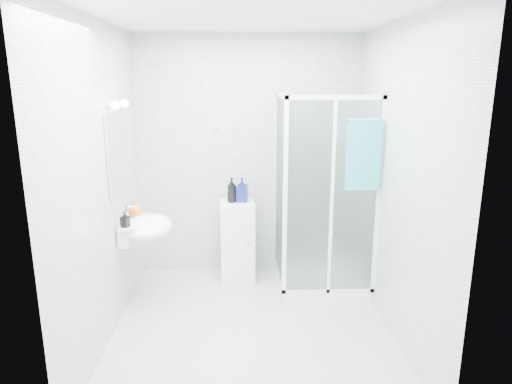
{
  "coord_description": "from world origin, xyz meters",
  "views": [
    {
      "loc": [
        -0.09,
        -3.61,
        2.14
      ],
      "look_at": [
        0.05,
        0.35,
        1.15
      ],
      "focal_mm": 32.0,
      "sensor_mm": 36.0,
      "label": 1
    }
  ],
  "objects_px": {
    "wall_basin": "(144,227)",
    "storage_cabinet": "(237,241)",
    "hand_towel": "(364,153)",
    "soap_dispenser_orange": "(135,208)",
    "shampoo_bottle_b": "(242,189)",
    "soap_dispenser_black": "(125,219)",
    "shower_enclosure": "(315,248)",
    "shampoo_bottle_a": "(232,190)"
  },
  "relations": [
    {
      "from": "wall_basin",
      "to": "storage_cabinet",
      "type": "distance_m",
      "value": 1.09
    },
    {
      "from": "hand_towel",
      "to": "soap_dispenser_orange",
      "type": "xyz_separation_m",
      "value": [
        -2.09,
        0.19,
        -0.54
      ]
    },
    {
      "from": "hand_towel",
      "to": "shampoo_bottle_b",
      "type": "distance_m",
      "value": 1.38
    },
    {
      "from": "hand_towel",
      "to": "soap_dispenser_black",
      "type": "distance_m",
      "value": 2.19
    },
    {
      "from": "storage_cabinet",
      "to": "soap_dispenser_black",
      "type": "distance_m",
      "value": 1.34
    },
    {
      "from": "wall_basin",
      "to": "soap_dispenser_orange",
      "type": "distance_m",
      "value": 0.21
    },
    {
      "from": "shower_enclosure",
      "to": "hand_towel",
      "type": "relative_size",
      "value": 3.09
    },
    {
      "from": "shampoo_bottle_b",
      "to": "soap_dispenser_orange",
      "type": "xyz_separation_m",
      "value": [
        -1.01,
        -0.51,
        -0.05
      ]
    },
    {
      "from": "shower_enclosure",
      "to": "wall_basin",
      "type": "relative_size",
      "value": 3.57
    },
    {
      "from": "storage_cabinet",
      "to": "shampoo_bottle_a",
      "type": "bearing_deg",
      "value": 167.25
    },
    {
      "from": "shampoo_bottle_b",
      "to": "soap_dispenser_orange",
      "type": "distance_m",
      "value": 1.13
    },
    {
      "from": "shampoo_bottle_a",
      "to": "soap_dispenser_black",
      "type": "bearing_deg",
      "value": -140.28
    },
    {
      "from": "shampoo_bottle_a",
      "to": "soap_dispenser_orange",
      "type": "height_order",
      "value": "shampoo_bottle_a"
    },
    {
      "from": "wall_basin",
      "to": "soap_dispenser_orange",
      "type": "height_order",
      "value": "soap_dispenser_orange"
    },
    {
      "from": "shampoo_bottle_a",
      "to": "shampoo_bottle_b",
      "type": "relative_size",
      "value": 1.01
    },
    {
      "from": "wall_basin",
      "to": "storage_cabinet",
      "type": "relative_size",
      "value": 0.64
    },
    {
      "from": "shower_enclosure",
      "to": "storage_cabinet",
      "type": "relative_size",
      "value": 2.3
    },
    {
      "from": "hand_towel",
      "to": "shampoo_bottle_a",
      "type": "xyz_separation_m",
      "value": [
        -1.19,
        0.67,
        -0.49
      ]
    },
    {
      "from": "hand_towel",
      "to": "shampoo_bottle_b",
      "type": "height_order",
      "value": "hand_towel"
    },
    {
      "from": "hand_towel",
      "to": "shampoo_bottle_a",
      "type": "height_order",
      "value": "hand_towel"
    },
    {
      "from": "hand_towel",
      "to": "soap_dispenser_orange",
      "type": "distance_m",
      "value": 2.17
    },
    {
      "from": "shampoo_bottle_b",
      "to": "soap_dispenser_black",
      "type": "bearing_deg",
      "value": -142.25
    },
    {
      "from": "soap_dispenser_black",
      "to": "shower_enclosure",
      "type": "bearing_deg",
      "value": 15.87
    },
    {
      "from": "soap_dispenser_orange",
      "to": "soap_dispenser_black",
      "type": "bearing_deg",
      "value": -94.76
    },
    {
      "from": "shower_enclosure",
      "to": "storage_cabinet",
      "type": "distance_m",
      "value": 0.84
    },
    {
      "from": "shampoo_bottle_b",
      "to": "soap_dispenser_black",
      "type": "distance_m",
      "value": 1.31
    },
    {
      "from": "shower_enclosure",
      "to": "soap_dispenser_orange",
      "type": "bearing_deg",
      "value": -173.16
    },
    {
      "from": "wall_basin",
      "to": "soap_dispenser_orange",
      "type": "relative_size",
      "value": 3.16
    },
    {
      "from": "wall_basin",
      "to": "storage_cabinet",
      "type": "height_order",
      "value": "wall_basin"
    },
    {
      "from": "soap_dispenser_orange",
      "to": "shower_enclosure",
      "type": "bearing_deg",
      "value": 6.84
    },
    {
      "from": "wall_basin",
      "to": "soap_dispenser_black",
      "type": "xyz_separation_m",
      "value": [
        -0.12,
        -0.19,
        0.14
      ]
    },
    {
      "from": "hand_towel",
      "to": "shampoo_bottle_a",
      "type": "bearing_deg",
      "value": 150.73
    },
    {
      "from": "storage_cabinet",
      "to": "soap_dispenser_orange",
      "type": "distance_m",
      "value": 1.18
    },
    {
      "from": "wall_basin",
      "to": "shampoo_bottle_a",
      "type": "height_order",
      "value": "shampoo_bottle_a"
    },
    {
      "from": "storage_cabinet",
      "to": "shower_enclosure",
      "type": "bearing_deg",
      "value": -21.43
    },
    {
      "from": "wall_basin",
      "to": "shampoo_bottle_a",
      "type": "relative_size",
      "value": 2.14
    },
    {
      "from": "storage_cabinet",
      "to": "soap_dispenser_black",
      "type": "bearing_deg",
      "value": -145.68
    },
    {
      "from": "soap_dispenser_orange",
      "to": "hand_towel",
      "type": "bearing_deg",
      "value": -5.21
    },
    {
      "from": "soap_dispenser_orange",
      "to": "shampoo_bottle_b",
      "type": "bearing_deg",
      "value": 26.61
    },
    {
      "from": "hand_towel",
      "to": "soap_dispenser_orange",
      "type": "height_order",
      "value": "hand_towel"
    },
    {
      "from": "storage_cabinet",
      "to": "soap_dispenser_black",
      "type": "relative_size",
      "value": 6.18
    },
    {
      "from": "shampoo_bottle_a",
      "to": "shampoo_bottle_b",
      "type": "height_order",
      "value": "shampoo_bottle_a"
    }
  ]
}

